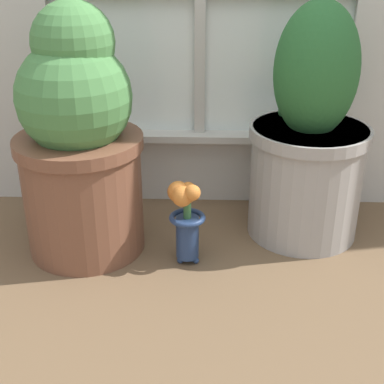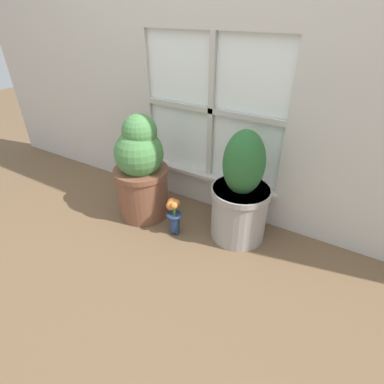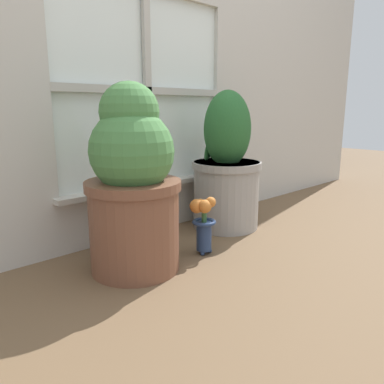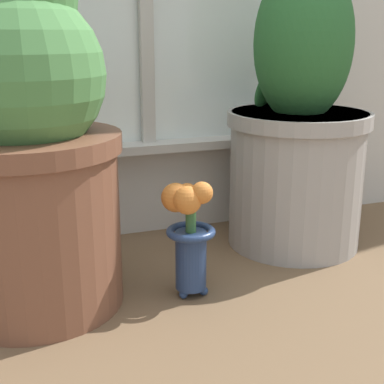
# 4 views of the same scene
# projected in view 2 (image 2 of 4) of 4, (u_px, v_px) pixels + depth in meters

# --- Properties ---
(ground_plane) EXTENTS (10.00, 10.00, 0.00)m
(ground_plane) POSITION_uv_depth(u_px,v_px,m) (168.00, 244.00, 1.96)
(ground_plane) COLOR brown
(wall_with_window) EXTENTS (4.40, 0.10, 2.50)m
(wall_with_window) POSITION_uv_depth(u_px,v_px,m) (215.00, 16.00, 1.69)
(wall_with_window) COLOR beige
(wall_with_window) RESTS_ON ground_plane
(potted_plant_left) EXTENTS (0.38, 0.38, 0.75)m
(potted_plant_left) POSITION_uv_depth(u_px,v_px,m) (141.00, 171.00, 2.06)
(potted_plant_left) COLOR brown
(potted_plant_left) RESTS_ON ground_plane
(potted_plant_right) EXTENTS (0.38, 0.38, 0.74)m
(potted_plant_right) POSITION_uv_depth(u_px,v_px,m) (241.00, 195.00, 1.87)
(potted_plant_right) COLOR #9E9993
(potted_plant_right) RESTS_ON ground_plane
(flower_vase) EXTENTS (0.11, 0.11, 0.27)m
(flower_vase) POSITION_uv_depth(u_px,v_px,m) (174.00, 213.00, 1.97)
(flower_vase) COLOR navy
(flower_vase) RESTS_ON ground_plane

